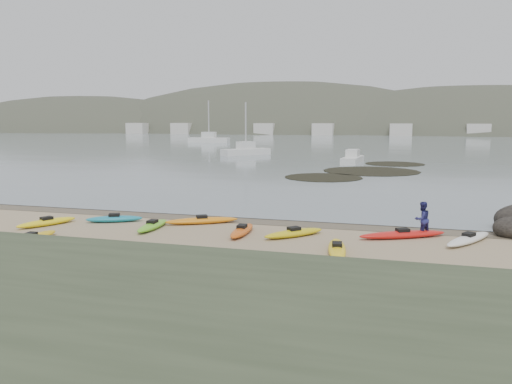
% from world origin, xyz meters
% --- Properties ---
extents(ground, '(600.00, 600.00, 0.00)m').
position_xyz_m(ground, '(0.00, 0.00, 0.00)').
color(ground, tan).
rests_on(ground, ground).
extents(wet_sand, '(60.00, 60.00, 0.00)m').
position_xyz_m(wet_sand, '(0.00, -0.30, 0.00)').
color(wet_sand, brown).
rests_on(wet_sand, ground).
extents(water, '(1200.00, 1200.00, 0.00)m').
position_xyz_m(water, '(0.00, 300.00, 0.01)').
color(water, slate).
rests_on(water, ground).
extents(bluff, '(60.00, 8.00, 2.00)m').
position_xyz_m(bluff, '(0.00, -17.50, 1.00)').
color(bluff, '#475138').
rests_on(bluff, ground).
extents(kayaks, '(22.70, 8.86, 0.34)m').
position_xyz_m(kayaks, '(-0.04, -3.85, 0.17)').
color(kayaks, orange).
rests_on(kayaks, ground).
extents(person_east, '(1.02, 1.00, 1.66)m').
position_xyz_m(person_east, '(8.54, -1.88, 0.83)').
color(person_east, navy).
rests_on(person_east, ground).
extents(kelp_mats, '(13.45, 23.57, 0.04)m').
position_xyz_m(kelp_mats, '(4.30, 27.81, 0.03)').
color(kelp_mats, black).
rests_on(kelp_mats, water).
extents(moored_boats, '(87.11, 76.07, 1.32)m').
position_xyz_m(moored_boats, '(2.75, 70.76, 0.59)').
color(moored_boats, silver).
rests_on(moored_boats, ground).
extents(far_hills, '(550.00, 135.00, 80.00)m').
position_xyz_m(far_hills, '(39.38, 193.97, -15.93)').
color(far_hills, '#384235').
rests_on(far_hills, ground).
extents(far_town, '(199.00, 5.00, 4.00)m').
position_xyz_m(far_town, '(6.00, 145.00, 2.00)').
color(far_town, beige).
rests_on(far_town, ground).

